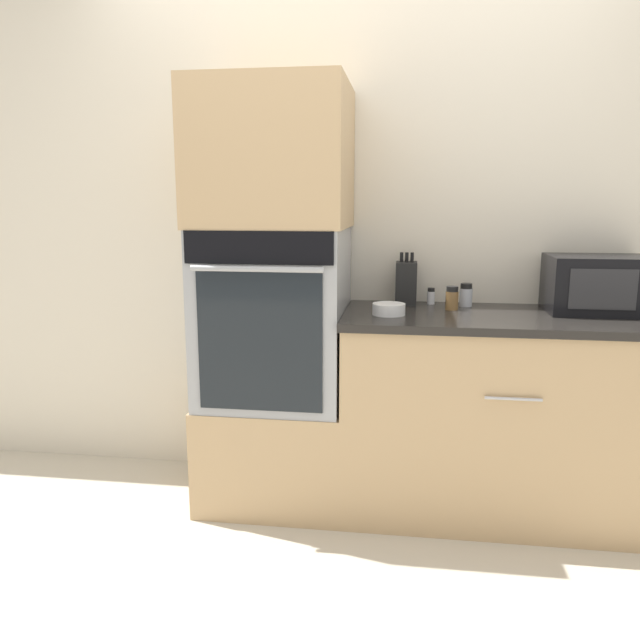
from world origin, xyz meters
The scene contains 12 objects.
ground_plane centered at (0.00, 0.00, 0.00)m, with size 12.00×12.00×0.00m, color beige.
wall_back centered at (0.00, 0.63, 1.25)m, with size 8.00×0.05×2.50m.
oven_cabinet_base centered at (-0.33, 0.30, 0.24)m, with size 0.66×0.60×0.49m.
wall_oven centered at (-0.33, 0.30, 0.88)m, with size 0.64×0.64×0.79m.
oven_cabinet_upper centered at (-0.33, 0.30, 1.58)m, with size 0.66×0.60×0.61m.
counter_unit centered at (0.69, 0.30, 0.46)m, with size 1.40×0.63×0.91m.
microwave centered at (1.09, 0.41, 1.03)m, with size 0.43×0.32×0.25m.
knife_block centered at (0.26, 0.51, 1.01)m, with size 0.10×0.12×0.25m.
bowl centered at (0.19, 0.22, 0.93)m, with size 0.14×0.14×0.05m.
condiment_jar_near centered at (0.46, 0.39, 0.96)m, with size 0.06×0.06×0.11m.
condiment_jar_mid centered at (0.53, 0.50, 0.96)m, with size 0.06×0.06×0.11m.
condiment_jar_far centered at (0.38, 0.53, 0.95)m, with size 0.04×0.04×0.08m.
Camera 1 is at (0.27, -2.43, 1.40)m, focal length 35.00 mm.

